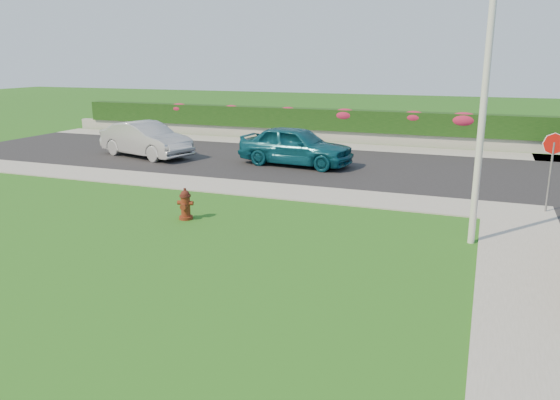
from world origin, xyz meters
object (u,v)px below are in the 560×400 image
at_px(sedan_teal, 296,146).
at_px(sedan_silver, 146,139).
at_px(fire_hydrant, 185,205).
at_px(stop_sign, 553,154).
at_px(utility_pole, 482,122).

relative_size(sedan_teal, sedan_silver, 1.01).
height_order(sedan_teal, sedan_silver, sedan_teal).
xyz_separation_m(fire_hydrant, stop_sign, (9.37, 4.27, 1.28)).
bearing_deg(sedan_silver, stop_sign, -86.04).
bearing_deg(sedan_silver, sedan_teal, -69.46).
bearing_deg(utility_pole, stop_sign, 61.76).
bearing_deg(utility_pole, fire_hydrant, -174.61).
bearing_deg(sedan_teal, sedan_silver, 100.00).
xyz_separation_m(fire_hydrant, utility_pole, (7.45, 0.70, 2.48)).
distance_m(sedan_teal, utility_pole, 10.65).
height_order(fire_hydrant, sedan_teal, sedan_teal).
distance_m(sedan_teal, sedan_silver, 6.93).
xyz_separation_m(sedan_silver, stop_sign, (15.97, -3.60, 0.89)).
height_order(sedan_silver, utility_pole, utility_pole).
height_order(sedan_silver, stop_sign, stop_sign).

